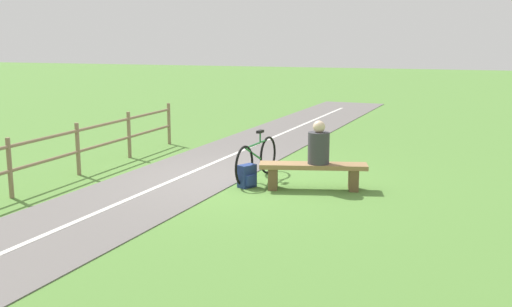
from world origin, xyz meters
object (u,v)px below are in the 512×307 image
(bench, at_px, (313,171))
(backpack, at_px, (247,176))
(person_seated, at_px, (319,146))
(bicycle, at_px, (257,159))

(bench, relative_size, backpack, 4.72)
(person_seated, relative_size, backpack, 1.86)
(bench, distance_m, backpack, 1.18)
(bench, bearing_deg, bicycle, -33.28)
(bicycle, bearing_deg, bench, 76.54)
(person_seated, distance_m, backpack, 1.39)
(backpack, bearing_deg, person_seated, -169.46)
(bench, relative_size, person_seated, 2.53)
(person_seated, height_order, bicycle, person_seated)
(bench, xyz_separation_m, bicycle, (1.18, -0.42, 0.06))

